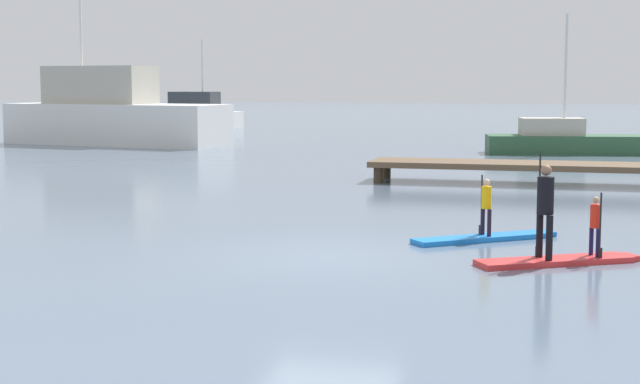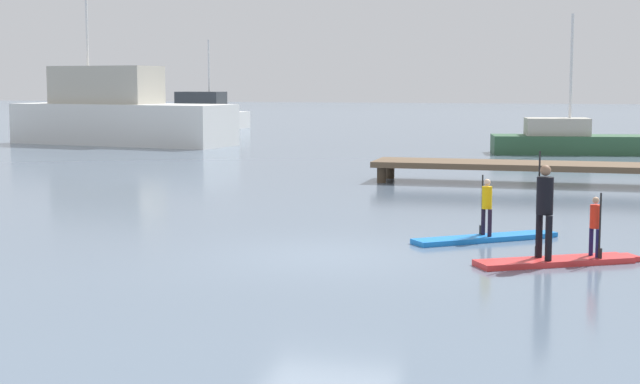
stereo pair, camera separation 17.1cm
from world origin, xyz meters
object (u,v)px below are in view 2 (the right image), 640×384
Objects in this scene: paddleboard_near at (486,238)px; paddler_child_solo at (487,204)px; paddler_adult at (544,205)px; fishing_boat_green_midground at (567,140)px; paddleboard_far at (558,261)px; trawler_grey_distant at (197,114)px; paddler_child_front at (595,223)px; fishing_boat_white_large at (119,115)px.

paddleboard_near is 0.69m from paddler_child_solo.
fishing_boat_green_midground is (0.14, 26.43, -0.46)m from paddler_adult.
paddleboard_near and paddleboard_far have the same top height.
trawler_grey_distant is at bearing 118.89° from paddleboard_near.
paddler_adult is (-0.25, -0.14, 0.99)m from paddleboard_far.
fishing_boat_green_midground reaches higher than paddler_child_solo.
paddleboard_far is at bearing -56.67° from paddleboard_near.
paddleboard_near is at bearing -61.11° from trawler_grey_distant.
paddler_adult reaches higher than paddler_child_front.
fishing_boat_green_midground reaches higher than trawler_grey_distant.
paddler_child_front is 50.70m from trawler_grey_distant.
paddler_child_front is 35.00m from fishing_boat_white_large.
paddleboard_near is 0.37× the size of trawler_grey_distant.
paddler_child_solo is 48.08m from trawler_grey_distant.
fishing_boat_white_large is 21.80m from fishing_boat_green_midground.
paddleboard_far is at bearing -51.13° from fishing_boat_white_large.
fishing_boat_green_midground reaches higher than paddler_adult.
fishing_boat_green_midground is 0.93× the size of trawler_grey_distant.
paddler_child_solo is 0.42× the size of paddleboard_far.
fishing_boat_white_large is at bearing 129.32° from paddleboard_near.
paddleboard_near is 0.24× the size of fishing_boat_white_large.
paddler_adult is 34.82m from fishing_boat_white_large.
paddleboard_near is at bearing 117.03° from paddler_adult.
paddler_child_solo is at bearing 124.66° from paddleboard_near.
paddler_child_solo is at bearing 138.03° from paddler_child_front.
paddler_child_solo reaches higher than paddleboard_near.
paddleboard_far is at bearing -60.88° from trawler_grey_distant.
fishing_boat_white_large is (-21.88, 27.15, 1.43)m from paddleboard_far.
fishing_boat_green_midground reaches higher than paddleboard_near.
fishing_boat_white_large reaches higher than paddleboard_far.
fishing_boat_white_large is (-20.44, 24.95, 0.73)m from paddler_child_solo.
fishing_boat_green_midground is 30.44m from trawler_grey_distant.
fishing_boat_white_large is (-22.50, 26.80, 0.78)m from paddler_child_front.
paddler_child_solo is 24.14m from fishing_boat_green_midground.
paddler_adult is 1.05m from paddler_child_front.
paddleboard_near is at bearing -55.34° from paddler_child_solo.
fishing_boat_white_large is at bearing 128.41° from paddler_adult.
trawler_grey_distant reaches higher than paddler_child_solo.
paddler_child_front is at bearing -41.97° from paddler_child_solo.
paddler_child_front is (0.87, 0.48, -0.35)m from paddler_adult.
trawler_grey_distant is (-2.79, 17.14, -0.55)m from fishing_boat_white_large.
paddler_adult is at bearing -61.21° from trawler_grey_distant.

